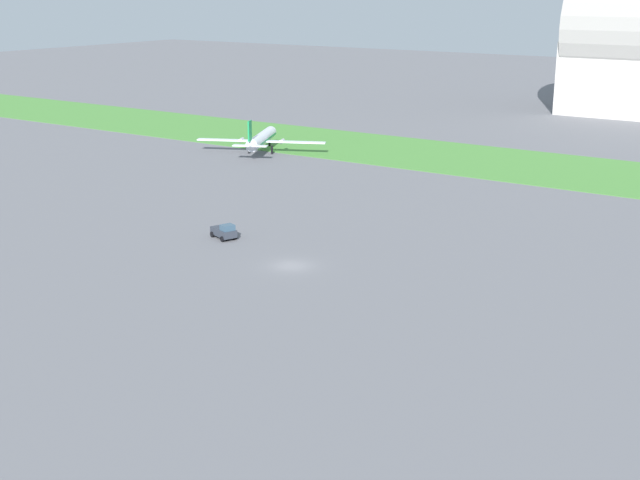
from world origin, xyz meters
name	(u,v)px	position (x,y,z in m)	size (l,w,h in m)	color
ground_plane	(292,266)	(0.00, 0.00, 0.00)	(600.00, 600.00, 0.00)	slate
grass_taxiway_strip	(520,165)	(0.00, 67.34, 0.04)	(360.00, 28.00, 0.08)	#478438
airplane_taxiing_turboprop	(261,139)	(-43.95, 51.45, 2.64)	(22.54, 19.57, 7.22)	silver
pushback_tug_near_gate	(224,231)	(-13.09, 4.12, 0.91)	(4.00, 3.05, 1.95)	#2D333D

